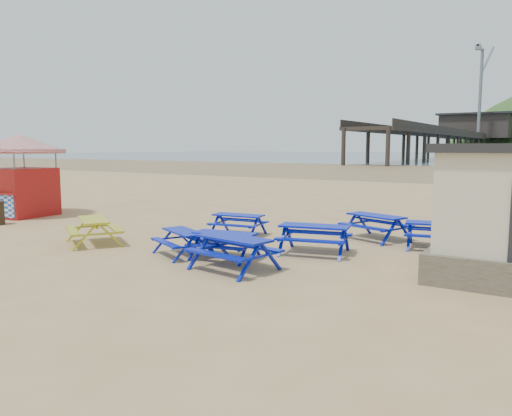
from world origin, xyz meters
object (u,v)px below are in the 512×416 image
Objects in this scene: picnic_table_blue_a at (238,225)px; picnic_table_yellow at (94,231)px; ice_cream_kiosk at (19,165)px; picnic_table_blue_b at (376,227)px.

picnic_table_yellow reaches higher than picnic_table_blue_a.
picnic_table_yellow is 0.56× the size of ice_cream_kiosk.
picnic_table_blue_a is at bearing 83.74° from picnic_table_yellow.
picnic_table_blue_a is 0.78× the size of picnic_table_yellow.
picnic_table_blue_b reaches higher than picnic_table_blue_a.
picnic_table_blue_a is 4.69m from picnic_table_blue_b.
picnic_table_blue_b is 0.98× the size of picnic_table_yellow.
ice_cream_kiosk reaches higher than picnic_table_yellow.
picnic_table_blue_a is at bearing 0.56° from ice_cream_kiosk.
ice_cream_kiosk is (-7.98, 2.75, 1.88)m from picnic_table_yellow.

